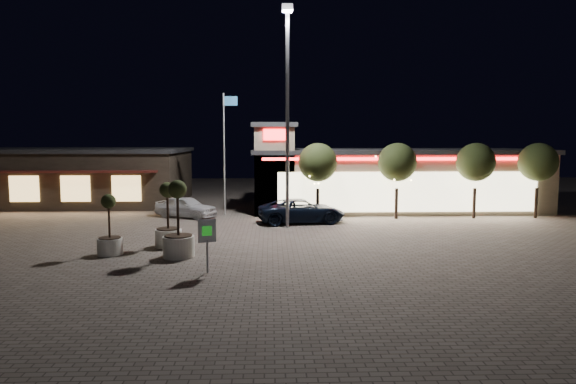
{
  "coord_description": "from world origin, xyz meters",
  "views": [
    {
      "loc": [
        1.05,
        -20.93,
        5.03
      ],
      "look_at": [
        1.96,
        6.0,
        2.24
      ],
      "focal_mm": 32.0,
      "sensor_mm": 36.0,
      "label": 1
    }
  ],
  "objects_px": {
    "valet_sign": "(207,235)",
    "planter_left": "(168,227)",
    "pickup_truck": "(302,211)",
    "planter_mid": "(110,236)",
    "white_sedan": "(186,207)"
  },
  "relations": [
    {
      "from": "valet_sign",
      "to": "planter_left",
      "type": "bearing_deg",
      "value": 116.67
    },
    {
      "from": "planter_left",
      "to": "valet_sign",
      "type": "bearing_deg",
      "value": -63.33
    },
    {
      "from": "pickup_truck",
      "to": "planter_left",
      "type": "bearing_deg",
      "value": 125.26
    },
    {
      "from": "planter_left",
      "to": "planter_mid",
      "type": "bearing_deg",
      "value": -144.16
    },
    {
      "from": "white_sedan",
      "to": "planter_left",
      "type": "distance_m",
      "value": 9.07
    },
    {
      "from": "pickup_truck",
      "to": "white_sedan",
      "type": "bearing_deg",
      "value": 62.31
    },
    {
      "from": "planter_mid",
      "to": "valet_sign",
      "type": "xyz_separation_m",
      "value": [
        4.63,
        -3.19,
        0.61
      ]
    },
    {
      "from": "white_sedan",
      "to": "planter_mid",
      "type": "height_order",
      "value": "planter_mid"
    },
    {
      "from": "planter_mid",
      "to": "pickup_truck",
      "type": "bearing_deg",
      "value": 43.01
    },
    {
      "from": "pickup_truck",
      "to": "valet_sign",
      "type": "height_order",
      "value": "valet_sign"
    },
    {
      "from": "planter_left",
      "to": "valet_sign",
      "type": "distance_m",
      "value": 5.39
    },
    {
      "from": "white_sedan",
      "to": "valet_sign",
      "type": "xyz_separation_m",
      "value": [
        3.07,
        -13.84,
        0.73
      ]
    },
    {
      "from": "white_sedan",
      "to": "planter_mid",
      "type": "bearing_deg",
      "value": -162.95
    },
    {
      "from": "pickup_truck",
      "to": "planter_left",
      "type": "xyz_separation_m",
      "value": [
        -6.66,
        -6.68,
        0.21
      ]
    },
    {
      "from": "white_sedan",
      "to": "valet_sign",
      "type": "bearing_deg",
      "value": -142.13
    }
  ]
}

